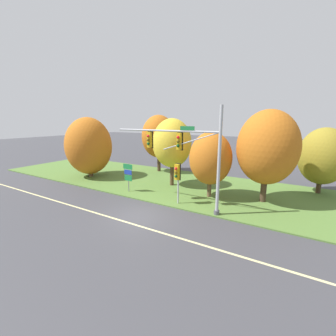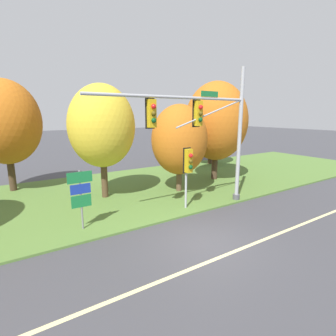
# 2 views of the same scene
# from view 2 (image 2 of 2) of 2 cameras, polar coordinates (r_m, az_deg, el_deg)

# --- Properties ---
(ground_plane) EXTENTS (160.00, 160.00, 0.00)m
(ground_plane) POSITION_cam_2_polar(r_m,az_deg,el_deg) (11.18, 8.49, -15.41)
(ground_plane) COLOR #3D3D42
(lane_stripe) EXTENTS (36.00, 0.16, 0.01)m
(lane_stripe) POSITION_cam_2_polar(r_m,az_deg,el_deg) (10.42, 13.07, -17.72)
(lane_stripe) COLOR beige
(lane_stripe) RESTS_ON ground
(grass_verge) EXTENTS (48.00, 11.50, 0.10)m
(grass_verge) POSITION_cam_2_polar(r_m,az_deg,el_deg) (17.72, -9.48, -4.90)
(grass_verge) COLOR #517533
(grass_verge) RESTS_ON ground
(traffic_signal_mast) EXTENTS (8.92, 0.49, 7.46)m
(traffic_signal_mast) POSITION_cam_2_polar(r_m,az_deg,el_deg) (13.66, 8.58, 9.28)
(traffic_signal_mast) COLOR #9EA0A5
(traffic_signal_mast) RESTS_ON grass_verge
(pedestrian_signal_near_kerb) EXTENTS (0.46, 0.55, 3.27)m
(pedestrian_signal_near_kerb) POSITION_cam_2_polar(r_m,az_deg,el_deg) (13.57, 4.41, 0.71)
(pedestrian_signal_near_kerb) COLOR #9EA0A5
(pedestrian_signal_near_kerb) RESTS_ON grass_verge
(route_sign_post) EXTENTS (1.05, 0.08, 2.63)m
(route_sign_post) POSITION_cam_2_polar(r_m,az_deg,el_deg) (11.85, -18.47, -5.04)
(route_sign_post) COLOR slate
(route_sign_post) RESTS_ON grass_verge
(tree_left_of_mast) EXTENTS (4.26, 4.26, 7.12)m
(tree_left_of_mast) POSITION_cam_2_polar(r_m,az_deg,el_deg) (19.59, -31.91, 8.42)
(tree_left_of_mast) COLOR #423021
(tree_left_of_mast) RESTS_ON grass_verge
(tree_behind_signpost) EXTENTS (3.84, 3.84, 6.67)m
(tree_behind_signpost) POSITION_cam_2_polar(r_m,az_deg,el_deg) (15.80, -14.22, 8.77)
(tree_behind_signpost) COLOR #4C3823
(tree_behind_signpost) RESTS_ON grass_verge
(tree_mid_verge) EXTENTS (3.56, 3.56, 5.58)m
(tree_mid_verge) POSITION_cam_2_polar(r_m,az_deg,el_deg) (16.70, 2.48, 6.13)
(tree_mid_verge) COLOR brown
(tree_mid_verge) RESTS_ON grass_verge
(tree_tall_centre) EXTENTS (4.65, 4.65, 7.32)m
(tree_tall_centre) POSITION_cam_2_polar(r_m,az_deg,el_deg) (20.17, 10.43, 9.91)
(tree_tall_centre) COLOR #423021
(tree_tall_centre) RESTS_ON grass_verge
(tree_right_far) EXTENTS (4.03, 4.03, 5.89)m
(tree_right_far) POSITION_cam_2_polar(r_m,az_deg,el_deg) (26.55, 9.27, 8.10)
(tree_right_far) COLOR #423021
(tree_right_far) RESTS_ON grass_verge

